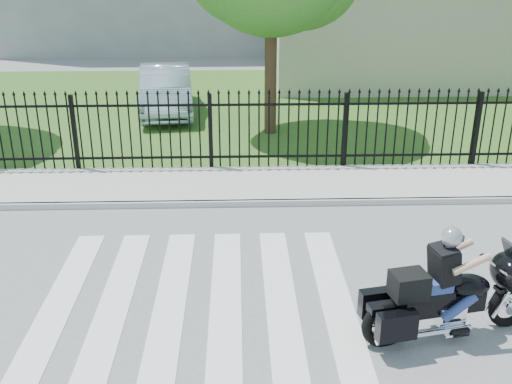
{
  "coord_description": "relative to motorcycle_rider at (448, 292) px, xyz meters",
  "views": [
    {
      "loc": [
        0.59,
        -6.84,
        4.76
      ],
      "look_at": [
        0.89,
        2.29,
        1.0
      ],
      "focal_mm": 42.0,
      "sensor_mm": 36.0,
      "label": 1
    }
  ],
  "objects": [
    {
      "name": "ground",
      "position": [
        -3.27,
        0.33,
        -0.66
      ],
      "size": [
        120.0,
        120.0,
        0.0
      ],
      "primitive_type": "plane",
      "color": "slate",
      "rests_on": "ground"
    },
    {
      "name": "crosswalk",
      "position": [
        -3.27,
        0.33,
        -0.65
      ],
      "size": [
        5.0,
        5.5,
        0.01
      ],
      "primitive_type": null,
      "color": "silver",
      "rests_on": "ground"
    },
    {
      "name": "sidewalk",
      "position": [
        -3.27,
        5.33,
        -0.6
      ],
      "size": [
        40.0,
        2.0,
        0.12
      ],
      "primitive_type": "cube",
      "color": "#ADAAA3",
      "rests_on": "ground"
    },
    {
      "name": "curb",
      "position": [
        -3.27,
        4.33,
        -0.6
      ],
      "size": [
        40.0,
        0.12,
        0.12
      ],
      "primitive_type": "cube",
      "color": "#ADAAA3",
      "rests_on": "ground"
    },
    {
      "name": "grass_strip",
      "position": [
        -3.27,
        12.33,
        -0.65
      ],
      "size": [
        40.0,
        12.0,
        0.02
      ],
      "primitive_type": "cube",
      "color": "#2E581E",
      "rests_on": "ground"
    },
    {
      "name": "iron_fence",
      "position": [
        -3.27,
        6.33,
        0.24
      ],
      "size": [
        26.0,
        0.04,
        1.8
      ],
      "color": "black",
      "rests_on": "ground"
    },
    {
      "name": "building_low",
      "position": [
        3.73,
        16.33,
        1.09
      ],
      "size": [
        10.0,
        6.0,
        3.5
      ],
      "primitive_type": "cube",
      "color": "beige",
      "rests_on": "ground"
    },
    {
      "name": "motorcycle_rider",
      "position": [
        0.0,
        0.0,
        0.0
      ],
      "size": [
        2.42,
        1.11,
        1.61
      ],
      "rotation": [
        0.0,
        0.0,
        0.2
      ],
      "color": "black",
      "rests_on": "ground"
    },
    {
      "name": "parked_car",
      "position": [
        -4.83,
        11.56,
        0.06
      ],
      "size": [
        1.95,
        4.42,
        1.41
      ],
      "primitive_type": "imported",
      "rotation": [
        0.0,
        0.0,
        0.11
      ],
      "color": "#9AADC1",
      "rests_on": "grass_strip"
    }
  ]
}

